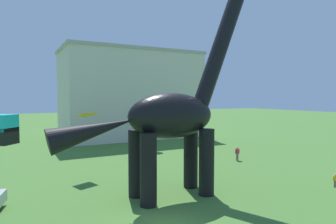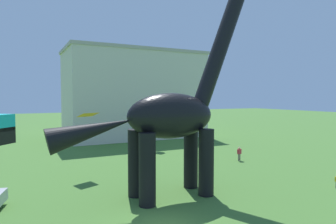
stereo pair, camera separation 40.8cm
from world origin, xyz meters
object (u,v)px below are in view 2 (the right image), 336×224
dinosaur_sculpture (170,116)px  kite_near_high (88,115)px  kite_high_left (156,111)px  person_photographer (239,152)px

dinosaur_sculpture → kite_near_high: 9.03m
kite_near_high → kite_high_left: bearing=40.4°
person_photographer → kite_near_high: 16.31m
kite_near_high → person_photographer: bearing=-5.9°
person_photographer → kite_high_left: bearing=35.7°
dinosaur_sculpture → person_photographer: dinosaur_sculpture is taller
person_photographer → kite_near_high: bearing=94.8°
person_photographer → dinosaur_sculpture: bearing=129.8°
kite_high_left → person_photographer: bearing=-65.0°
dinosaur_sculpture → person_photographer: (11.75, 6.54, -4.67)m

